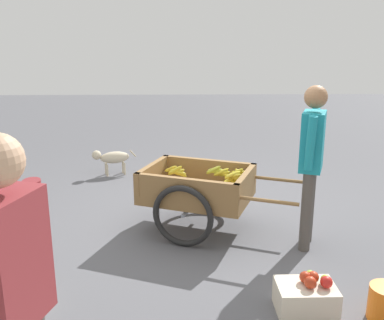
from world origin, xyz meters
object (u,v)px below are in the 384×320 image
vendor_person (312,153)px  dog (112,158)px  fruit_cart (199,191)px  apple_crate (306,296)px  bystander_person (11,286)px  mixed_fruit_crate (13,293)px

vendor_person → dog: bearing=-47.0°
fruit_cart → apple_crate: fruit_cart is taller
fruit_cart → vendor_person: 1.25m
dog → bystander_person: 4.85m
dog → mixed_fruit_crate: dog is taller
fruit_cart → dog: (1.23, -2.03, -0.17)m
vendor_person → dog: vendor_person is taller
apple_crate → bystander_person: (1.66, 1.23, 0.87)m
fruit_cart → apple_crate: bearing=116.3°
vendor_person → bystander_person: 3.05m
bystander_person → dog: bearing=-86.2°
mixed_fruit_crate → bystander_person: 1.70m
fruit_cart → mixed_fruit_crate: fruit_cart is taller
fruit_cart → dog: bearing=-58.8°
fruit_cart → mixed_fruit_crate: size_ratio=4.12×
dog → apple_crate: (-1.98, 3.55, -0.14)m
bystander_person → fruit_cart: bearing=-108.2°
bystander_person → vendor_person: bearing=-130.1°
apple_crate → bystander_person: bearing=36.5°
dog → apple_crate: size_ratio=1.48×
apple_crate → mixed_fruit_crate: 2.24m
vendor_person → apple_crate: size_ratio=3.63×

